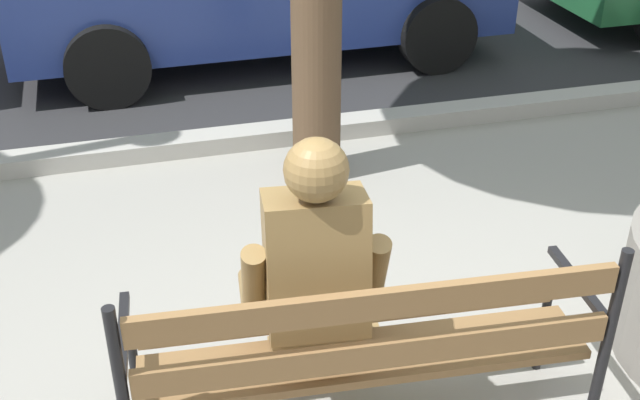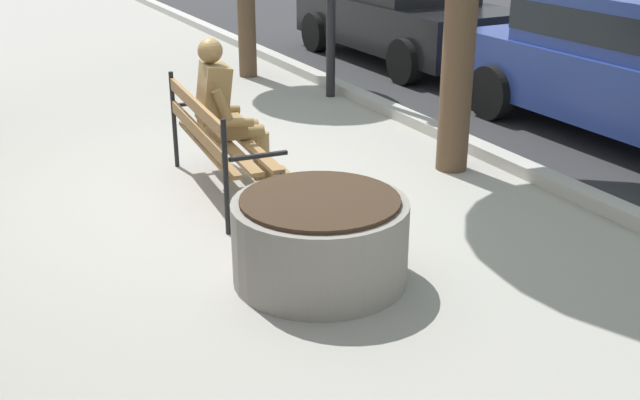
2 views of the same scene
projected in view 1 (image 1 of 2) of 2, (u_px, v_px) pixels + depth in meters
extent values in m
cube|color=#B2AFA8|center=(242.00, 138.00, 5.58)|extent=(60.00, 0.20, 0.12)
cube|color=olive|center=(370.00, 373.00, 2.98)|extent=(1.70, 0.24, 0.04)
cube|color=olive|center=(360.00, 342.00, 3.14)|extent=(1.70, 0.24, 0.04)
cube|color=olive|center=(350.00, 313.00, 3.29)|extent=(1.70, 0.24, 0.04)
cube|color=olive|center=(378.00, 354.00, 2.82)|extent=(1.70, 0.17, 0.11)
cube|color=olive|center=(380.00, 304.00, 2.71)|extent=(1.70, 0.17, 0.11)
cylinder|color=black|center=(136.00, 379.00, 3.28)|extent=(0.04, 0.04, 0.45)
cube|color=black|center=(123.00, 335.00, 2.91)|extent=(0.07, 0.48, 0.03)
cylinder|color=black|center=(543.00, 328.00, 3.56)|extent=(0.04, 0.04, 0.45)
cylinder|color=black|center=(604.00, 355.00, 3.03)|extent=(0.04, 0.04, 0.95)
cube|color=black|center=(578.00, 282.00, 3.19)|extent=(0.07, 0.48, 0.03)
cube|color=olive|center=(313.00, 317.00, 3.09)|extent=(0.37, 0.36, 0.16)
cube|color=olive|center=(316.00, 264.00, 2.84)|extent=(0.39, 0.33, 0.55)
sphere|color=olive|center=(316.00, 170.00, 2.64)|extent=(0.22, 0.22, 0.22)
cylinder|color=olive|center=(254.00, 277.00, 2.86)|extent=(0.11, 0.19, 0.29)
cylinder|color=olive|center=(250.00, 292.00, 3.06)|extent=(0.11, 0.27, 0.10)
cylinder|color=olive|center=(376.00, 267.00, 2.91)|extent=(0.11, 0.19, 0.29)
cylinder|color=olive|center=(369.00, 282.00, 3.12)|extent=(0.11, 0.27, 0.10)
cylinder|color=olive|center=(285.00, 305.00, 3.22)|extent=(0.17, 0.38, 0.14)
cylinder|color=olive|center=(282.00, 330.00, 3.51)|extent=(0.11, 0.11, 0.50)
cube|color=olive|center=(282.00, 358.00, 3.67)|extent=(0.14, 0.25, 0.07)
cylinder|color=olive|center=(330.00, 301.00, 3.24)|extent=(0.17, 0.38, 0.14)
cylinder|color=olive|center=(323.00, 326.00, 3.53)|extent=(0.11, 0.11, 0.50)
cube|color=olive|center=(321.00, 354.00, 3.69)|extent=(0.14, 0.25, 0.07)
cube|color=olive|center=(348.00, 338.00, 3.72)|extent=(0.30, 0.21, 0.16)
cylinder|color=black|center=(437.00, 34.00, 6.68)|extent=(0.64, 0.23, 0.64)
cylinder|color=black|center=(98.00, 2.00, 7.47)|extent=(0.64, 0.23, 0.64)
cylinder|color=black|center=(107.00, 66.00, 6.06)|extent=(0.64, 0.23, 0.64)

